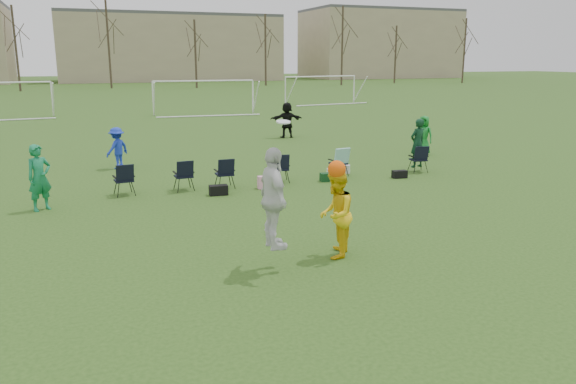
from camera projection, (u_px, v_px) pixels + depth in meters
name	position (u px, v px, depth m)	size (l,w,h in m)	color
ground	(365.00, 273.00, 10.82)	(260.00, 260.00, 0.00)	#2A4B17
fielder_green_near	(39.00, 178.00, 15.09)	(0.66, 0.43, 1.81)	#167F4F
fielder_blue	(117.00, 148.00, 20.86)	(0.99, 0.57, 1.54)	#1933C0
fielder_green_far	(423.00, 135.00, 23.77)	(0.81, 0.53, 1.67)	#157A28
fielder_black	(287.00, 120.00, 28.95)	(1.69, 0.54, 1.83)	black
center_contest	(307.00, 206.00, 11.10)	(2.22, 1.40, 2.92)	silver
sideline_setup	(299.00, 165.00, 18.79)	(11.00, 1.87, 1.92)	#0E331E
goal_mid	(204.00, 88.00, 40.85)	(7.40, 0.63, 2.46)	white
goal_right	(321.00, 82.00, 50.44)	(7.35, 1.14, 2.46)	white
tree_line	(112.00, 49.00, 73.22)	(110.28, 3.28, 11.40)	#382B21
building_row	(139.00, 46.00, 99.03)	(126.00, 16.00, 13.00)	tan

